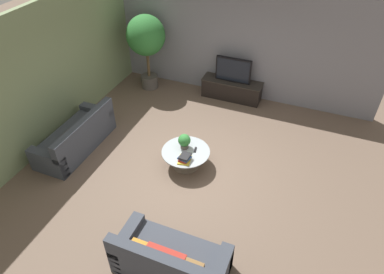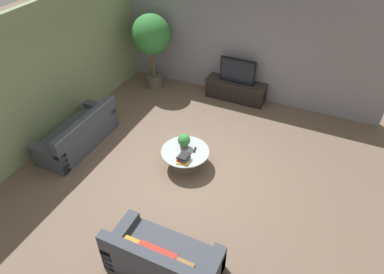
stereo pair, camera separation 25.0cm
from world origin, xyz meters
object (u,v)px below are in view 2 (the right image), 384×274
Objects in this scene: potted_palm_tall at (151,38)px; couch_by_wall at (79,135)px; media_console at (236,90)px; coffee_table at (185,155)px; television at (238,71)px; potted_plant_tabletop at (184,141)px; couch_near_entry at (163,260)px.

couch_by_wall is at bearing -94.58° from potted_palm_tall.
coffee_table is (-0.10, -2.96, 0.01)m from media_console.
media_console is 1.71× the size of television.
potted_plant_tabletop is (-0.07, 0.10, 0.30)m from coffee_table.
potted_palm_tall is (-2.24, 2.65, 1.17)m from coffee_table.
television is 0.48× the size of couch_by_wall.
television is 2.85× the size of potted_plant_tabletop.
television is 0.94× the size of coffee_table.
television is 0.54× the size of couch_near_entry.
coffee_table is (-0.10, -2.96, -0.56)m from television.
potted_plant_tabletop is at bearing 126.00° from coffee_table.
couch_near_entry is (3.21, -1.96, 0.01)m from couch_by_wall.
potted_palm_tall is 6.28× the size of potted_plant_tabletop.
couch_by_wall is at bearing -31.36° from couch_near_entry.
couch_by_wall is 0.95× the size of potted_palm_tall.
couch_near_entry is at bearing -71.84° from potted_plant_tabletop.
potted_palm_tall reaches higher than potted_plant_tabletop.
media_console is at bearing -83.26° from couch_near_entry.
potted_plant_tabletop is at bearing -93.39° from media_console.
potted_palm_tall is (-2.34, -0.32, 1.18)m from media_console.
coffee_table is at bearing -72.70° from couch_near_entry.
potted_plant_tabletop is at bearing 101.02° from couch_by_wall.
couch_near_entry is at bearing 58.64° from couch_by_wall.
couch_near_entry reaches higher than potted_plant_tabletop.
couch_near_entry is at bearing -72.70° from coffee_table.
couch_near_entry reaches higher than coffee_table.
media_console is 4.89× the size of potted_plant_tabletop.
media_console is 4.22m from couch_by_wall.
potted_plant_tabletop is at bearing -71.84° from couch_near_entry.
potted_palm_tall reaches higher than coffee_table.
potted_palm_tall is at bearing 130.28° from coffee_table.
couch_near_entry is (0.73, -2.33, 0.01)m from coffee_table.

